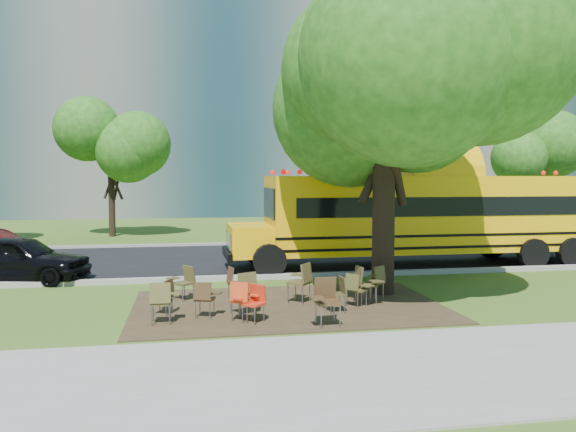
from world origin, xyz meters
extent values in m
plane|color=#38531A|center=(0.00, 0.00, 0.00)|extent=(160.00, 160.00, 0.00)
cube|color=gray|center=(0.00, -5.00, 0.02)|extent=(60.00, 4.00, 0.04)
cube|color=#382819|center=(1.00, -0.50, 0.01)|extent=(7.00, 4.50, 0.03)
cube|color=black|center=(0.00, 7.00, 0.02)|extent=(80.00, 8.00, 0.04)
cube|color=gray|center=(0.00, 3.00, 0.07)|extent=(80.00, 0.25, 0.14)
cube|color=gray|center=(0.00, 11.10, 0.07)|extent=(80.00, 0.25, 0.14)
cube|color=slate|center=(-8.00, 36.00, 11.00)|extent=(38.00, 16.00, 22.00)
cube|color=slate|center=(24.00, 38.00, 12.50)|extent=(30.00, 16.00, 25.00)
cylinder|color=black|center=(-5.00, 16.00, 1.75)|extent=(0.32, 0.32, 3.50)
sphere|color=#1E4E12|center=(-5.00, 16.00, 4.22)|extent=(4.80, 4.80, 4.80)
cylinder|color=black|center=(8.00, 14.00, 2.10)|extent=(0.38, 0.38, 4.20)
sphere|color=#1E4E12|center=(8.00, 14.00, 5.04)|extent=(5.60, 5.60, 5.60)
cylinder|color=black|center=(16.00, 13.00, 1.80)|extent=(0.34, 0.34, 3.60)
sphere|color=#1E4E12|center=(16.00, 13.00, 4.35)|extent=(5.00, 5.00, 5.00)
cylinder|color=black|center=(3.58, 0.40, 2.10)|extent=(0.56, 0.56, 4.19)
sphere|color=#1E4E12|center=(3.58, 0.40, 5.27)|extent=(7.20, 7.20, 7.20)
cube|color=#FFB508|center=(6.77, 4.49, 1.77)|extent=(10.99, 2.60, 2.44)
cube|color=black|center=(7.07, 4.50, 2.04)|extent=(10.39, 2.63, 0.60)
cube|color=#FFB508|center=(0.66, 4.43, 1.00)|extent=(1.32, 2.21, 0.95)
cube|color=black|center=(6.77, 4.49, 1.15)|extent=(11.01, 2.63, 0.08)
cube|color=black|center=(6.77, 4.49, 0.78)|extent=(11.01, 2.63, 0.08)
cylinder|color=black|center=(1.10, 3.19, 0.50)|extent=(1.00, 0.31, 1.00)
cylinder|color=black|center=(1.08, 5.68, 0.50)|extent=(1.00, 0.31, 1.00)
cylinder|color=black|center=(9.67, 3.28, 0.50)|extent=(1.00, 0.31, 1.00)
cylinder|color=black|center=(9.65, 5.77, 0.50)|extent=(1.00, 0.31, 1.00)
cylinder|color=black|center=(11.07, 3.29, 0.50)|extent=(1.00, 0.31, 1.00)
cylinder|color=black|center=(11.04, 5.78, 0.50)|extent=(1.00, 0.31, 1.00)
cube|color=brown|center=(-1.78, -1.59, 0.46)|extent=(0.44, 0.42, 0.05)
cube|color=brown|center=(-1.79, -1.78, 0.68)|extent=(0.41, 0.11, 0.41)
cube|color=brown|center=(-1.54, -1.46, 0.58)|extent=(0.23, 0.29, 0.03)
cylinder|color=slate|center=(-1.95, -1.42, 0.23)|extent=(0.02, 0.02, 0.46)
cylinder|color=slate|center=(-1.62, -1.77, 0.23)|extent=(0.02, 0.02, 0.46)
cube|color=#442E18|center=(-0.91, -1.24, 0.41)|extent=(0.47, 0.46, 0.05)
cube|color=#442E18|center=(-0.96, -1.40, 0.61)|extent=(0.37, 0.19, 0.36)
cube|color=#442E18|center=(-0.66, -1.19, 0.52)|extent=(0.27, 0.30, 0.03)
cylinder|color=slate|center=(-1.01, -1.05, 0.20)|extent=(0.02, 0.02, 0.41)
cylinder|color=slate|center=(-0.81, -1.44, 0.20)|extent=(0.02, 0.02, 0.41)
cube|color=brown|center=(-0.10, -1.13, 0.49)|extent=(0.61, 0.60, 0.05)
cube|color=brown|center=(-0.01, -1.30, 0.73)|extent=(0.44, 0.29, 0.44)
cube|color=brown|center=(0.07, -0.87, 0.62)|extent=(0.35, 0.38, 0.03)
cylinder|color=slate|center=(-0.35, -1.04, 0.25)|extent=(0.03, 0.03, 0.49)
cylinder|color=slate|center=(0.15, -1.21, 0.25)|extent=(0.03, 0.03, 0.49)
cube|color=red|center=(0.04, -1.87, 0.41)|extent=(0.52, 0.52, 0.05)
cube|color=red|center=(0.15, -1.75, 0.61)|extent=(0.32, 0.31, 0.36)
cube|color=red|center=(-0.20, -1.81, 0.52)|extent=(0.32, 0.32, 0.03)
cylinder|color=slate|center=(0.05, -2.09, 0.20)|extent=(0.02, 0.02, 0.41)
cylinder|color=slate|center=(0.03, -1.65, 0.20)|extent=(0.02, 0.02, 0.41)
cube|color=red|center=(-0.15, -1.68, 0.44)|extent=(0.55, 0.55, 0.05)
cube|color=red|center=(-0.24, -1.83, 0.66)|extent=(0.38, 0.28, 0.39)
cube|color=red|center=(0.13, -1.68, 0.56)|extent=(0.33, 0.35, 0.03)
cylinder|color=slate|center=(-0.20, -1.45, 0.22)|extent=(0.02, 0.02, 0.44)
cylinder|color=slate|center=(-0.09, -1.91, 0.22)|extent=(0.02, 0.02, 0.44)
cube|color=#462F19|center=(1.46, -2.39, 0.50)|extent=(0.49, 0.47, 0.06)
cube|color=#462F19|center=(1.45, -2.19, 0.75)|extent=(0.45, 0.13, 0.45)
cube|color=#462F19|center=(1.20, -2.56, 0.63)|extent=(0.26, 0.32, 0.03)
cylinder|color=slate|center=(1.66, -2.57, 0.25)|extent=(0.03, 0.03, 0.50)
cylinder|color=slate|center=(1.26, -2.21, 0.25)|extent=(0.03, 0.03, 0.50)
cube|color=#433C1D|center=(1.90, -1.32, 0.42)|extent=(0.40, 0.41, 0.05)
cube|color=#433C1D|center=(2.06, -1.31, 0.62)|extent=(0.11, 0.38, 0.37)
cube|color=#433C1D|center=(1.75, -1.11, 0.53)|extent=(0.27, 0.22, 0.03)
cylinder|color=slate|center=(1.75, -1.49, 0.21)|extent=(0.02, 0.02, 0.42)
cylinder|color=slate|center=(2.04, -1.15, 0.21)|extent=(0.02, 0.02, 0.42)
cube|color=brown|center=(2.51, -0.89, 0.41)|extent=(0.52, 0.52, 0.05)
cube|color=brown|center=(2.37, -0.98, 0.61)|extent=(0.28, 0.35, 0.37)
cube|color=brown|center=(2.73, -1.00, 0.52)|extent=(0.32, 0.31, 0.03)
cylinder|color=slate|center=(2.55, -0.67, 0.21)|extent=(0.02, 0.02, 0.41)
cylinder|color=slate|center=(2.46, -1.10, 0.21)|extent=(0.02, 0.02, 0.41)
cube|color=#462E19|center=(-1.79, -0.83, 0.40)|extent=(0.48, 0.49, 0.04)
cube|color=#462E19|center=(-1.64, -0.90, 0.60)|extent=(0.22, 0.36, 0.36)
cube|color=#462E19|center=(-1.82, -0.58, 0.51)|extent=(0.31, 0.28, 0.03)
cylinder|color=slate|center=(-1.99, -0.91, 0.20)|extent=(0.02, 0.02, 0.40)
cylinder|color=slate|center=(-1.59, -0.76, 0.20)|extent=(0.02, 0.02, 0.40)
cube|color=#4A4120|center=(-1.36, 0.48, 0.43)|extent=(0.55, 0.55, 0.05)
cube|color=#4A4120|center=(-1.23, 0.59, 0.64)|extent=(0.32, 0.35, 0.38)
cube|color=#4A4120|center=(-1.61, 0.57, 0.55)|extent=(0.34, 0.33, 0.03)
cylinder|color=slate|center=(-1.38, 0.25, 0.22)|extent=(0.02, 0.02, 0.43)
cylinder|color=slate|center=(-1.34, 0.71, 0.22)|extent=(0.02, 0.02, 0.43)
cube|color=#502F1C|center=(-0.10, 0.28, 0.43)|extent=(0.46, 0.47, 0.05)
cube|color=#502F1C|center=(-0.27, 0.24, 0.64)|extent=(0.17, 0.39, 0.38)
cube|color=#502F1C|center=(0.08, 0.08, 0.54)|extent=(0.31, 0.26, 0.03)
cylinder|color=slate|center=(0.02, 0.47, 0.21)|extent=(0.02, 0.02, 0.43)
cylinder|color=slate|center=(-0.22, 0.08, 0.21)|extent=(0.02, 0.02, 0.43)
cube|color=#4F4422|center=(1.30, -0.25, 0.50)|extent=(0.64, 0.64, 0.06)
cube|color=#4F4422|center=(1.45, -0.37, 0.74)|extent=(0.36, 0.41, 0.44)
cube|color=#4F4422|center=(1.34, 0.06, 0.63)|extent=(0.39, 0.38, 0.03)
cylinder|color=slate|center=(1.03, -0.28, 0.25)|extent=(0.03, 0.03, 0.50)
cylinder|color=slate|center=(1.56, -0.22, 0.25)|extent=(0.03, 0.03, 0.50)
cube|color=#44391D|center=(2.80, -0.67, 0.47)|extent=(0.45, 0.47, 0.05)
cube|color=#44391D|center=(2.61, -0.69, 0.71)|extent=(0.13, 0.43, 0.42)
cube|color=#44391D|center=(2.96, -0.92, 0.60)|extent=(0.31, 0.25, 0.03)
cylinder|color=slate|center=(2.96, -0.48, 0.24)|extent=(0.03, 0.03, 0.47)
cylinder|color=slate|center=(2.63, -0.86, 0.24)|extent=(0.03, 0.03, 0.47)
cube|color=#47441E|center=(3.11, -0.27, 0.44)|extent=(0.57, 0.56, 0.05)
cube|color=#47441E|center=(3.22, -0.41, 0.66)|extent=(0.37, 0.31, 0.39)
cube|color=#47441E|center=(3.22, -0.02, 0.56)|extent=(0.34, 0.35, 0.03)
cylinder|color=slate|center=(2.88, -0.24, 0.22)|extent=(0.02, 0.02, 0.44)
cylinder|color=slate|center=(3.35, -0.30, 0.22)|extent=(0.02, 0.02, 0.44)
imported|color=black|center=(-5.98, 3.80, 0.67)|extent=(4.19, 2.45, 1.34)
camera|label=1|loc=(-1.20, -12.96, 2.96)|focal=35.00mm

